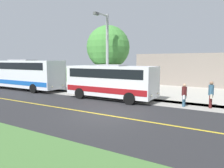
{
  "coord_description": "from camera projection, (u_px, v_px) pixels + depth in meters",
  "views": [
    {
      "loc": [
        9.96,
        6.51,
        3.2
      ],
      "look_at": [
        -3.5,
        -1.47,
        1.4
      ],
      "focal_mm": 33.07,
      "sensor_mm": 36.0,
      "label": 1
    }
  ],
  "objects": [
    {
      "name": "ground_plane",
      "position": [
        103.0,
        115.0,
        12.17
      ],
      "size": [
        120.0,
        120.0,
        0.0
      ],
      "primitive_type": "plane",
      "color": "#477238"
    },
    {
      "name": "road_surface",
      "position": [
        103.0,
        115.0,
        12.17
      ],
      "size": [
        8.0,
        100.0,
        0.01
      ],
      "primitive_type": "cube",
      "color": "#28282B",
      "rests_on": "ground"
    },
    {
      "name": "sidewalk",
      "position": [
        138.0,
        100.0,
        16.62
      ],
      "size": [
        2.4,
        100.0,
        0.01
      ],
      "primitive_type": "cube",
      "color": "#9E9991",
      "rests_on": "ground"
    },
    {
      "name": "parking_lot_surface",
      "position": [
        193.0,
        92.0,
        21.25
      ],
      "size": [
        14.0,
        36.0,
        0.01
      ],
      "primitive_type": "cube",
      "color": "#B2ADA3",
      "rests_on": "ground"
    },
    {
      "name": "road_centre_line",
      "position": [
        103.0,
        115.0,
        12.17
      ],
      "size": [
        0.16,
        100.0,
        0.0
      ],
      "primitive_type": "cube",
      "color": "gold",
      "rests_on": "ground"
    },
    {
      "name": "shuttle_bus_front",
      "position": [
        111.0,
        80.0,
        17.01
      ],
      "size": [
        2.78,
        7.56,
        2.86
      ],
      "color": "white",
      "rests_on": "ground"
    },
    {
      "name": "transit_bus_rear",
      "position": [
        23.0,
        73.0,
        22.72
      ],
      "size": [
        2.77,
        10.48,
        3.29
      ],
      "color": "white",
      "rests_on": "ground"
    },
    {
      "name": "pedestrian_with_bags",
      "position": [
        211.0,
        94.0,
        13.83
      ],
      "size": [
        0.72,
        0.34,
        1.81
      ],
      "color": "#4C1919",
      "rests_on": "ground"
    },
    {
      "name": "pedestrian_waiting",
      "position": [
        184.0,
        94.0,
        14.28
      ],
      "size": [
        0.72,
        0.34,
        1.6
      ],
      "color": "#335972",
      "rests_on": "ground"
    },
    {
      "name": "street_light_pole",
      "position": [
        106.0,
        52.0,
        17.32
      ],
      "size": [
        1.97,
        0.24,
        7.01
      ],
      "color": "#9E9EA3",
      "rests_on": "ground"
    },
    {
      "name": "tree_curbside",
      "position": [
        108.0,
        47.0,
        20.13
      ],
      "size": [
        4.21,
        4.21,
        6.57
      ],
      "color": "#4C3826",
      "rests_on": "ground"
    },
    {
      "name": "commercial_building",
      "position": [
        218.0,
        69.0,
        27.88
      ],
      "size": [
        10.0,
        19.65,
        4.06
      ],
      "primitive_type": "cube",
      "color": "gray",
      "rests_on": "ground"
    }
  ]
}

